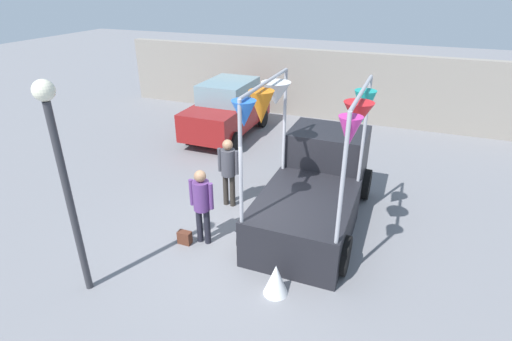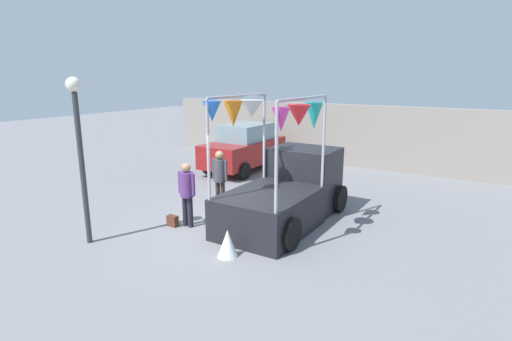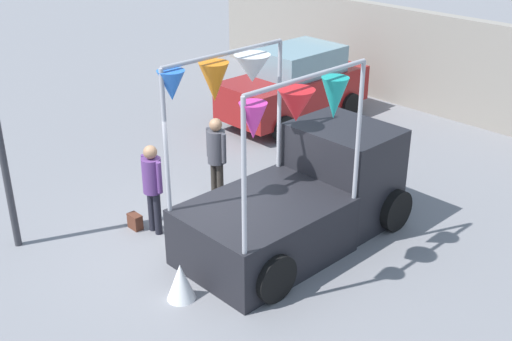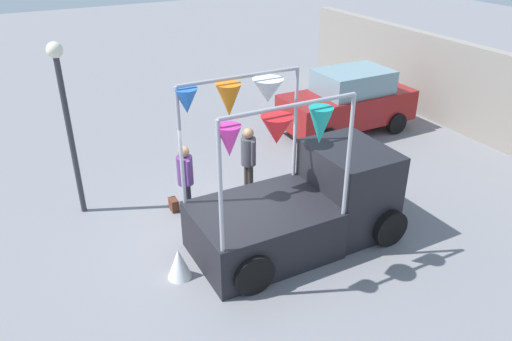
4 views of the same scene
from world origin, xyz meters
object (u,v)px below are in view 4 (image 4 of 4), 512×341
Objects in this scene: person_customer at (185,175)px; folded_kite_bundle_white at (179,263)px; parked_car at (348,101)px; handbag at (174,205)px; street_lamp at (65,106)px; vendor_truck at (307,200)px; person_vendor at (248,156)px.

person_customer is 2.78× the size of folded_kite_bundle_white.
parked_car is 6.54m from handbag.
street_lamp is at bearing -83.00° from parked_car.
handbag is at bearing 62.75° from street_lamp.
person_customer is (-1.92, -1.82, 0.11)m from vendor_truck.
parked_car is 1.06× the size of street_lamp.
handbag is (-0.35, -0.20, -0.87)m from person_customer.
person_customer is at bearing 154.90° from folded_kite_bundle_white.
person_vendor is at bearing 83.55° from handbag.
person_vendor is (-2.07, -0.24, 0.14)m from vendor_truck.
person_vendor is 6.11× the size of handbag.
person_customer is 2.77m from street_lamp.
person_customer is 1.59m from person_vendor.
parked_car is at bearing 107.05° from handbag.
parked_car reaches higher than handbag.
vendor_truck is 5.21m from street_lamp.
person_vendor is at bearing -173.29° from vendor_truck.
street_lamp is at bearing -122.60° from person_customer.
folded_kite_bundle_white is at bearing -25.10° from person_customer.
parked_car is 2.40× the size of person_customer.
street_lamp reaches higher than handbag.
street_lamp is (-1.27, -1.99, 1.46)m from person_customer.
handbag is (1.90, -6.20, -0.80)m from parked_car.
folded_kite_bundle_white is at bearing 19.12° from street_lamp.
vendor_truck is 2.38× the size of person_vendor.
parked_car is 8.19m from street_lamp.
vendor_truck is 2.78m from folded_kite_bundle_white.
vendor_truck is at bearing 6.71° from person_vendor.
parked_car is 4.90m from person_vendor.
person_customer is at bearing -69.43° from parked_car.
folded_kite_bundle_white is at bearing -90.41° from vendor_truck.
folded_kite_bundle_white is (1.90, -0.89, -0.71)m from person_customer.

